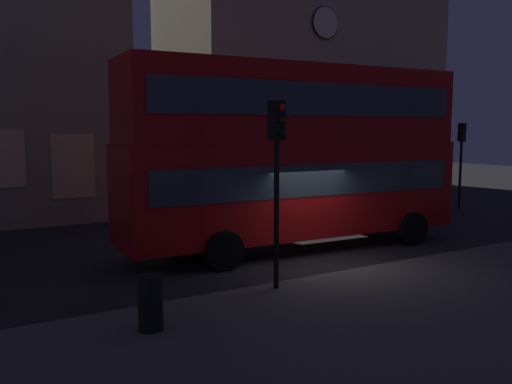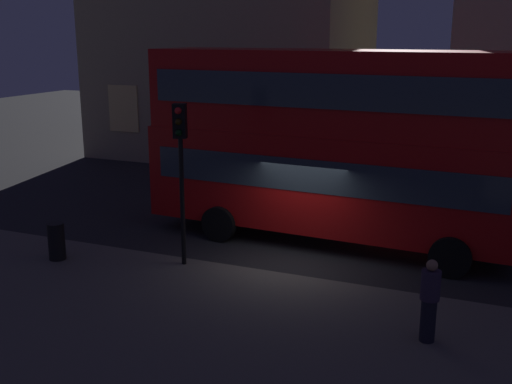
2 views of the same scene
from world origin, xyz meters
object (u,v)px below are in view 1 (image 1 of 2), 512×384
(traffic_light_near_kerb, at_px, (277,155))
(traffic_light_far_side, at_px, (461,147))
(double_decker_bus, at_px, (295,149))
(litter_bin, at_px, (151,303))

(traffic_light_near_kerb, distance_m, traffic_light_far_side, 15.66)
(double_decker_bus, xyz_separation_m, litter_bin, (-6.16, -4.41, -2.45))
(double_decker_bus, xyz_separation_m, traffic_light_far_side, (11.36, 3.03, -0.24))
(double_decker_bus, distance_m, traffic_light_near_kerb, 4.50)
(traffic_light_near_kerb, height_order, litter_bin, traffic_light_near_kerb)
(traffic_light_far_side, bearing_deg, litter_bin, 9.46)
(traffic_light_far_side, height_order, litter_bin, traffic_light_far_side)
(traffic_light_far_side, distance_m, litter_bin, 19.17)
(traffic_light_far_side, bearing_deg, double_decker_bus, 1.40)
(double_decker_bus, bearing_deg, traffic_light_near_kerb, -127.10)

